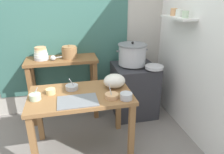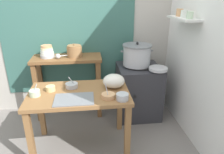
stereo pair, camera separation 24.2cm
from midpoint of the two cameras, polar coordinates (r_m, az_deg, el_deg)
name	(u,v)px [view 1 (the left image)]	position (r m, az deg, el deg)	size (l,w,h in m)	color
ground_plane	(85,150)	(2.64, -10.23, -19.31)	(9.00, 9.00, 0.00)	gray
wall_back	(78,25)	(3.12, -11.54, 13.78)	(4.40, 0.12, 2.60)	#B2ADA3
wall_right	(197,32)	(2.64, 19.79, 11.46)	(0.30, 3.20, 2.60)	white
prep_table	(81,103)	(2.34, -11.45, -6.99)	(1.10, 0.66, 0.72)	olive
back_shelf_table	(63,74)	(3.02, -15.55, 0.86)	(0.96, 0.40, 0.90)	brown
stove_block	(134,90)	(3.12, 3.82, -3.51)	(0.60, 0.61, 0.78)	#2D2D33
steamer_pot	(132,54)	(2.94, 3.22, 6.21)	(0.45, 0.40, 0.33)	#B7BABF
clay_pot	(70,52)	(2.92, -13.93, 6.56)	(0.21, 0.21, 0.19)	olive
bowl_stack_enamel	(41,54)	(2.97, -21.16, 5.89)	(0.19, 0.19, 0.17)	#B7BABF
ladle	(54,58)	(2.88, -17.94, 4.98)	(0.30, 0.12, 0.07)	#B7BABF
serving_tray	(78,101)	(2.14, -12.65, -6.54)	(0.40, 0.28, 0.01)	slate
plastic_bag	(114,81)	(2.36, -2.27, -1.14)	(0.25, 0.22, 0.16)	silver
wide_pan	(154,67)	(2.84, 9.14, 2.64)	(0.25, 0.25, 0.04)	#B7BABF
prep_bowl_0	(112,96)	(2.15, -3.31, -5.20)	(0.14, 0.14, 0.16)	tan
prep_bowl_1	(51,91)	(2.36, -19.33, -3.74)	(0.10, 0.10, 0.06)	#E5C684
prep_bowl_2	(126,96)	(2.12, 0.64, -5.30)	(0.13, 0.13, 0.07)	#B7BABF
prep_bowl_3	(35,97)	(2.29, -23.21, -5.03)	(0.11, 0.11, 0.13)	#B7D1AD
prep_bowl_4	(72,87)	(2.40, -13.81, -2.74)	(0.14, 0.14, 0.15)	#B7BABF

